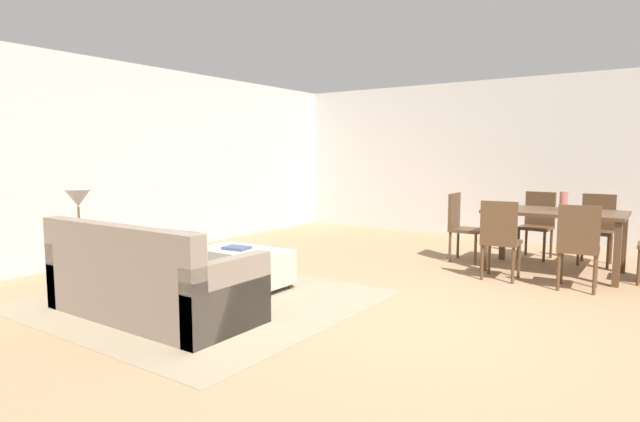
{
  "coord_description": "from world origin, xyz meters",
  "views": [
    {
      "loc": [
        1.85,
        -4.0,
        1.44
      ],
      "look_at": [
        -1.4,
        0.71,
        0.81
      ],
      "focal_mm": 28.94,
      "sensor_mm": 36.0,
      "label": 1
    }
  ],
  "objects_px": {
    "dining_table": "(554,218)",
    "vase_centerpiece": "(564,201)",
    "side_table": "(81,250)",
    "dining_chair_far_left": "(538,221)",
    "dining_chair_near_right": "(578,243)",
    "dining_chair_far_right": "(597,225)",
    "dining_chair_head_west": "(461,223)",
    "book_on_ottoman": "(236,248)",
    "table_lamp": "(78,200)",
    "dining_chair_near_left": "(500,236)",
    "ottoman_table": "(244,266)",
    "couch": "(149,284)"
  },
  "relations": [
    {
      "from": "dining_table",
      "to": "vase_centerpiece",
      "type": "bearing_deg",
      "value": 2.63
    },
    {
      "from": "side_table",
      "to": "dining_table",
      "type": "distance_m",
      "value": 5.47
    },
    {
      "from": "dining_chair_far_left",
      "to": "dining_chair_near_right",
      "type": "bearing_deg",
      "value": -65.68
    },
    {
      "from": "dining_chair_far_left",
      "to": "side_table",
      "type": "bearing_deg",
      "value": -127.56
    },
    {
      "from": "dining_chair_far_left",
      "to": "dining_chair_far_right",
      "type": "bearing_deg",
      "value": 0.95
    },
    {
      "from": "vase_centerpiece",
      "to": "dining_chair_head_west",
      "type": "bearing_deg",
      "value": -179.07
    },
    {
      "from": "dining_chair_near_right",
      "to": "book_on_ottoman",
      "type": "relative_size",
      "value": 3.54
    },
    {
      "from": "dining_chair_far_right",
      "to": "table_lamp",
      "type": "bearing_deg",
      "value": -132.77
    },
    {
      "from": "book_on_ottoman",
      "to": "dining_chair_near_right",
      "type": "bearing_deg",
      "value": 32.31
    },
    {
      "from": "table_lamp",
      "to": "dining_chair_far_right",
      "type": "bearing_deg",
      "value": 47.23
    },
    {
      "from": "dining_table",
      "to": "dining_chair_near_left",
      "type": "height_order",
      "value": "dining_chair_near_left"
    },
    {
      "from": "table_lamp",
      "to": "dining_chair_near_left",
      "type": "height_order",
      "value": "table_lamp"
    },
    {
      "from": "ottoman_table",
      "to": "dining_chair_head_west",
      "type": "distance_m",
      "value": 3.09
    },
    {
      "from": "ottoman_table",
      "to": "vase_centerpiece",
      "type": "relative_size",
      "value": 4.27
    },
    {
      "from": "dining_chair_far_left",
      "to": "dining_chair_far_right",
      "type": "height_order",
      "value": "same"
    },
    {
      "from": "dining_chair_far_left",
      "to": "book_on_ottoman",
      "type": "height_order",
      "value": "dining_chair_far_left"
    },
    {
      "from": "dining_chair_far_left",
      "to": "dining_chair_head_west",
      "type": "distance_m",
      "value": 1.16
    },
    {
      "from": "ottoman_table",
      "to": "dining_chair_near_left",
      "type": "distance_m",
      "value": 2.91
    },
    {
      "from": "table_lamp",
      "to": "dining_table",
      "type": "distance_m",
      "value": 5.47
    },
    {
      "from": "couch",
      "to": "dining_chair_near_left",
      "type": "distance_m",
      "value": 3.82
    },
    {
      "from": "dining_chair_far_right",
      "to": "vase_centerpiece",
      "type": "height_order",
      "value": "vase_centerpiece"
    },
    {
      "from": "couch",
      "to": "dining_chair_far_right",
      "type": "distance_m",
      "value": 5.64
    },
    {
      "from": "vase_centerpiece",
      "to": "dining_table",
      "type": "bearing_deg",
      "value": -177.37
    },
    {
      "from": "dining_chair_near_left",
      "to": "table_lamp",
      "type": "bearing_deg",
      "value": -139.51
    },
    {
      "from": "couch",
      "to": "table_lamp",
      "type": "height_order",
      "value": "table_lamp"
    },
    {
      "from": "ottoman_table",
      "to": "dining_chair_far_right",
      "type": "height_order",
      "value": "dining_chair_far_right"
    },
    {
      "from": "dining_chair_far_right",
      "to": "dining_chair_head_west",
      "type": "distance_m",
      "value": 1.75
    },
    {
      "from": "book_on_ottoman",
      "to": "vase_centerpiece",
      "type": "bearing_deg",
      "value": 45.17
    },
    {
      "from": "ottoman_table",
      "to": "side_table",
      "type": "bearing_deg",
      "value": -140.15
    },
    {
      "from": "ottoman_table",
      "to": "book_on_ottoman",
      "type": "bearing_deg",
      "value": -139.39
    },
    {
      "from": "side_table",
      "to": "dining_chair_head_west",
      "type": "relative_size",
      "value": 0.6
    },
    {
      "from": "couch",
      "to": "side_table",
      "type": "xyz_separation_m",
      "value": [
        -1.3,
        0.14,
        0.15
      ]
    },
    {
      "from": "table_lamp",
      "to": "couch",
      "type": "bearing_deg",
      "value": -5.93
    },
    {
      "from": "dining_chair_far_right",
      "to": "couch",
      "type": "bearing_deg",
      "value": -122.03
    },
    {
      "from": "dining_chair_near_left",
      "to": "dining_chair_far_right",
      "type": "relative_size",
      "value": 1.0
    },
    {
      "from": "ottoman_table",
      "to": "dining_chair_far_left",
      "type": "bearing_deg",
      "value": 57.49
    },
    {
      "from": "side_table",
      "to": "dining_chair_near_left",
      "type": "distance_m",
      "value": 4.6
    },
    {
      "from": "dining_chair_far_right",
      "to": "ottoman_table",
      "type": "bearing_deg",
      "value": -130.08
    },
    {
      "from": "dining_chair_far_left",
      "to": "vase_centerpiece",
      "type": "distance_m",
      "value": 0.99
    },
    {
      "from": "dining_table",
      "to": "dining_chair_near_left",
      "type": "relative_size",
      "value": 1.69
    },
    {
      "from": "ottoman_table",
      "to": "dining_chair_near_right",
      "type": "relative_size",
      "value": 1.09
    },
    {
      "from": "table_lamp",
      "to": "dining_chair_head_west",
      "type": "xyz_separation_m",
      "value": [
        2.75,
        3.79,
        -0.45
      ]
    },
    {
      "from": "dining_chair_near_right",
      "to": "dining_chair_far_left",
      "type": "distance_m",
      "value": 1.81
    },
    {
      "from": "dining_chair_head_west",
      "to": "dining_chair_near_right",
      "type": "bearing_deg",
      "value": -27.91
    },
    {
      "from": "table_lamp",
      "to": "dining_chair_near_left",
      "type": "relative_size",
      "value": 0.57
    },
    {
      "from": "dining_chair_head_west",
      "to": "table_lamp",
      "type": "bearing_deg",
      "value": -125.97
    },
    {
      "from": "dining_table",
      "to": "vase_centerpiece",
      "type": "relative_size",
      "value": 6.64
    },
    {
      "from": "side_table",
      "to": "table_lamp",
      "type": "height_order",
      "value": "table_lamp"
    },
    {
      "from": "table_lamp",
      "to": "dining_chair_far_left",
      "type": "distance_m",
      "value": 5.85
    },
    {
      "from": "dining_chair_far_right",
      "to": "dining_chair_head_west",
      "type": "xyz_separation_m",
      "value": [
        -1.54,
        -0.84,
        0.0
      ]
    }
  ]
}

